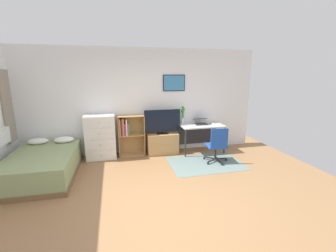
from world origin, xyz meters
The scene contains 13 objects.
ground_plane centered at (0.00, 0.00, 0.00)m, with size 7.20×7.20×0.00m, color #936B44.
wall_back_with_posters centered at (0.01, 2.43, 1.35)m, with size 6.12×0.09×2.70m.
area_rug centered at (1.29, 1.23, 0.00)m, with size 1.70×1.20×0.01m, color slate.
bed centered at (-2.22, 1.39, 0.26)m, with size 1.29×1.98×0.63m.
dresser centered at (-1.11, 2.15, 0.55)m, with size 0.72×0.46×1.10m.
bookshelf centered at (-0.42, 2.22, 0.61)m, with size 0.66×0.30×1.04m.
tv_stand centered at (0.45, 2.17, 0.27)m, with size 0.81×0.41×0.54m.
television centered at (0.45, 2.15, 0.86)m, with size 0.94×0.16×0.63m.
desk centered at (1.49, 2.13, 0.61)m, with size 1.14×0.64×0.74m.
office_chair centered at (1.55, 1.20, 0.46)m, with size 0.57×0.58×0.86m.
laptop centered at (1.52, 2.17, 0.80)m, with size 0.37×0.39×0.15m.
computer_mouse centered at (1.74, 2.07, 0.76)m, with size 0.06×0.10×0.03m, color #262628.
bamboo_vase centered at (1.04, 2.29, 0.99)m, with size 0.11×0.10×0.48m.
Camera 1 is at (-0.75, -3.41, 2.06)m, focal length 24.12 mm.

